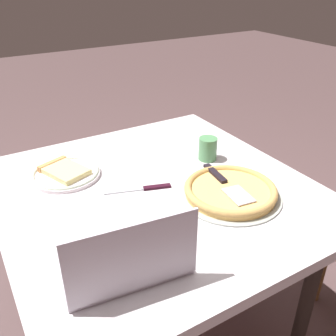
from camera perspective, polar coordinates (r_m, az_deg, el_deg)
name	(u,v)px	position (r m, az deg, el deg)	size (l,w,h in m)	color
ground_plane	(158,322)	(1.84, -1.52, -22.36)	(12.00, 12.00, 0.00)	#543E3E
dining_table	(156,205)	(1.40, -1.86, -5.63)	(1.11, 1.08, 0.72)	silver
laptop	(126,261)	(1.00, -6.42, -13.95)	(0.25, 0.35, 0.21)	silver
pizza_plate	(65,173)	(1.48, -15.39, -0.70)	(0.26, 0.26, 0.04)	white
pizza_tray	(230,191)	(1.32, 9.46, -3.45)	(0.36, 0.36, 0.04)	#A0A89F
table_knife	(144,188)	(1.36, -3.63, -3.07)	(0.09, 0.23, 0.01)	#B4B7BE
drink_cup	(208,148)	(1.55, 6.08, 2.97)	(0.08, 0.08, 0.09)	#528E5A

